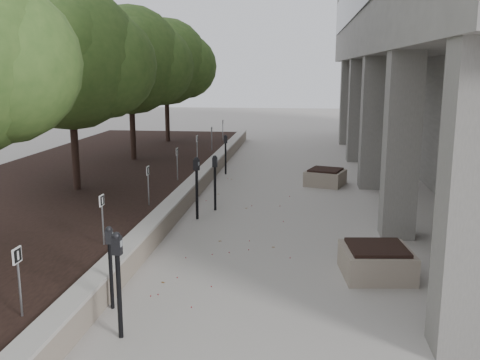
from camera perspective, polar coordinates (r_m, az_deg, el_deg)
The scene contains 20 objects.
retaining_wall at distance 15.49m, azimuth -5.12°, elevation -0.97°, with size 0.39×26.00×0.50m, color gray, non-canonical shape.
planting_bed at distance 16.64m, azimuth -17.61°, elevation -0.77°, with size 7.00×26.00×0.40m, color black.
crabapple_tree_3 at distance 15.09m, azimuth -17.41°, elevation 9.22°, with size 4.60×4.00×5.44m, color #355620, non-canonical shape.
crabapple_tree_4 at distance 19.76m, azimuth -11.46°, elevation 9.98°, with size 4.60×4.00×5.44m, color #355620, non-canonical shape.
crabapple_tree_5 at distance 24.56m, azimuth -7.80°, elevation 10.40°, with size 4.60×4.00×5.44m, color #355620, non-canonical shape.
parking_sign_2 at distance 7.78m, azimuth -22.28°, elevation -9.96°, with size 0.04×0.22×0.96m, color black, non-canonical shape.
parking_sign_3 at distance 10.36m, azimuth -14.31°, elevation -4.11°, with size 0.04×0.22×0.96m, color black, non-canonical shape.
parking_sign_4 at distance 13.11m, azimuth -9.65°, elevation -0.60°, with size 0.04×0.22×0.96m, color black, non-canonical shape.
parking_sign_5 at distance 15.96m, azimuth -6.64°, elevation 1.68°, with size 0.04×0.22×0.96m, color black, non-canonical shape.
parking_sign_6 at distance 18.85m, azimuth -4.55°, elevation 3.26°, with size 0.04×0.22×0.96m, color black, non-canonical shape.
parking_sign_7 at distance 21.77m, azimuth -3.01°, elevation 4.41°, with size 0.04×0.22×0.96m, color black, non-canonical shape.
parking_sign_8 at distance 24.71m, azimuth -1.83°, elevation 5.29°, with size 0.04×0.22×0.96m, color black, non-canonical shape.
parking_meter_1 at distance 7.61m, azimuth -12.69°, elevation -10.83°, with size 0.15×0.11×1.52m, color black, non-canonical shape.
parking_meter_2 at distance 8.55m, azimuth -13.50°, elevation -9.00°, with size 0.13×0.09×1.32m, color black, non-canonical shape.
parking_meter_3 at distance 13.99m, azimuth -2.66°, elevation -0.31°, with size 0.14×0.10×1.45m, color black, non-canonical shape.
parking_meter_4 at distance 13.17m, azimuth -4.58°, elevation -0.88°, with size 0.15×0.11×1.55m, color black, non-canonical shape.
parking_meter_5 at distance 18.78m, azimuth -1.53°, elevation 2.69°, with size 0.14×0.10×1.39m, color black, non-canonical shape.
planter_front at distance 10.01m, azimuth 14.22°, elevation -8.27°, with size 1.19×1.19×0.55m, color gray, non-canonical shape.
planter_back at distance 17.31m, azimuth 9.00°, elevation 0.32°, with size 1.12×1.12×0.52m, color gray, non-canonical shape.
berry_scatter at distance 11.46m, azimuth -0.71°, elevation -6.73°, with size 3.30×14.10×0.02m, color maroon, non-canonical shape.
Camera 1 is at (1.32, -5.78, 3.63)m, focal length 40.40 mm.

